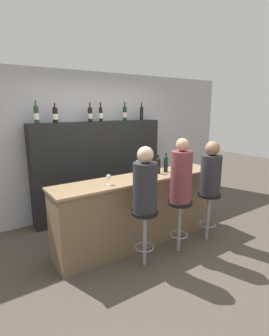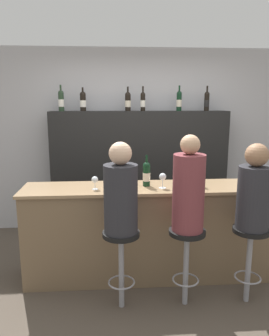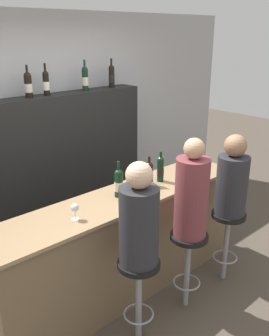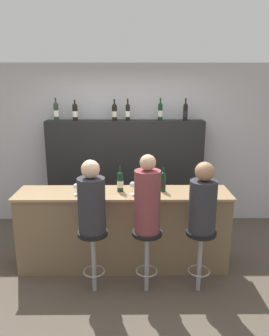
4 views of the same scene
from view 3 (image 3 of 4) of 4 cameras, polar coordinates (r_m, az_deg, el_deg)
The scene contains 19 objects.
ground_plane at distance 3.70m, azimuth 1.30°, elevation -19.79°, with size 16.00×16.00×0.00m, color #4C4238.
wall_back at distance 4.42m, azimuth -14.70°, elevation 5.40°, with size 6.40×0.05×2.60m.
bar_counter at distance 3.56m, azimuth -1.55°, elevation -11.62°, with size 2.63×0.55×1.00m.
back_bar_cabinet at distance 4.36m, azimuth -12.78°, elevation -0.64°, with size 2.46×0.28×1.73m.
wine_bottle_counter_0 at distance 3.27m, azimuth -2.43°, elevation -2.25°, with size 0.08×0.08×0.32m.
wine_bottle_counter_1 at distance 3.51m, azimuth 2.23°, elevation -0.85°, with size 0.08×0.08×0.29m.
wine_bottle_counter_2 at distance 3.61m, azimuth 3.98°, elevation -0.12°, with size 0.07×0.07×0.30m.
wine_bottle_backbar_2 at distance 4.05m, azimuth -15.90°, elevation 12.12°, with size 0.08×0.08×0.33m.
wine_bottle_backbar_3 at distance 4.14m, azimuth -13.33°, elevation 12.53°, with size 0.07×0.07×0.33m.
wine_bottle_backbar_4 at distance 4.41m, azimuth -7.54°, elevation 13.40°, with size 0.07×0.07×0.34m.
wine_bottle_backbar_5 at distance 4.64m, azimuth -3.51°, elevation 13.83°, with size 0.07×0.07×0.34m.
wine_glass_0 at distance 2.92m, azimuth -9.10°, elevation -6.08°, with size 0.07×0.07×0.13m.
wine_glass_1 at distance 3.30m, azimuth 0.74°, elevation -2.33°, with size 0.07×0.07×0.16m.
bar_stool_left at distance 3.02m, azimuth 0.65°, elevation -16.82°, with size 0.33×0.33×0.74m.
guest_seated_left at distance 2.74m, azimuth 0.69°, elevation -7.96°, with size 0.30×0.30×0.80m.
bar_stool_middle at distance 3.38m, azimuth 8.19°, elevation -12.55°, with size 0.33×0.33×0.74m.
guest_seated_middle at distance 3.12m, azimuth 8.70°, elevation -3.95°, with size 0.28×0.28×0.86m.
bar_stool_right at distance 3.80m, azimuth 13.98°, elevation -9.03°, with size 0.33×0.33×0.74m.
guest_seated_right at distance 3.58m, azimuth 14.67°, elevation -1.76°, with size 0.29×0.29×0.78m.
Camera 3 is at (-1.98, -2.04, 2.38)m, focal length 40.00 mm.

